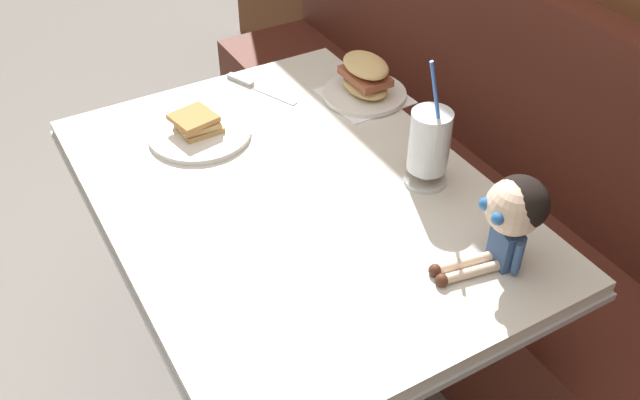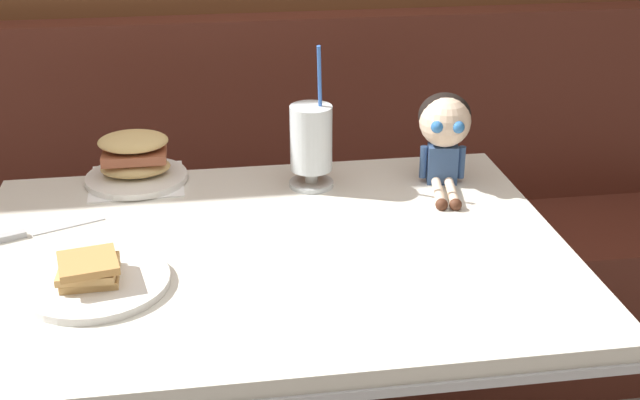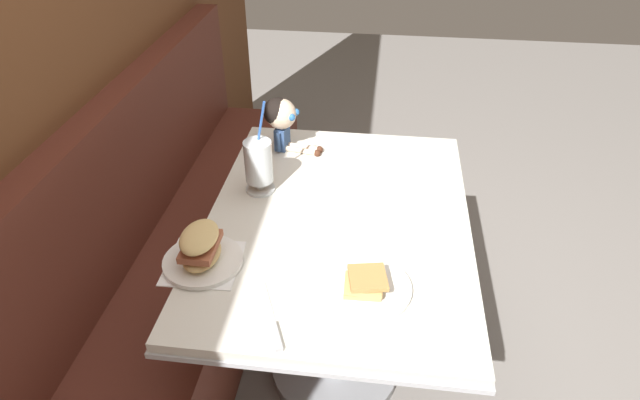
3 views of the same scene
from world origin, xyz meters
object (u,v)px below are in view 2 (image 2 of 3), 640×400
object	(u,v)px
milkshake_glass	(311,141)
butter_knife	(21,235)
seated_doll	(445,126)
sandwich_plate	(135,162)
toast_plate	(94,279)

from	to	relation	value
milkshake_glass	butter_knife	size ratio (longest dim) A/B	1.40
seated_doll	sandwich_plate	bearing A→B (deg)	171.27
milkshake_glass	butter_knife	world-z (taller)	milkshake_glass
seated_doll	butter_knife	bearing A→B (deg)	-171.07
milkshake_glass	seated_doll	bearing A→B (deg)	-4.44
butter_knife	toast_plate	bearing A→B (deg)	-53.52
sandwich_plate	toast_plate	bearing A→B (deg)	-96.17
sandwich_plate	butter_knife	xyz separation A→B (m)	(-0.20, -0.24, -0.04)
toast_plate	seated_doll	size ratio (longest dim) A/B	1.10
butter_knife	milkshake_glass	bearing A→B (deg)	15.24
sandwich_plate	seated_doll	xyz separation A→B (m)	(0.66, -0.10, 0.08)
milkshake_glass	sandwich_plate	xyz separation A→B (m)	(-0.37, 0.08, -0.06)
sandwich_plate	butter_knife	bearing A→B (deg)	-130.71
sandwich_plate	butter_knife	size ratio (longest dim) A/B	0.98
toast_plate	seated_doll	distance (m)	0.79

